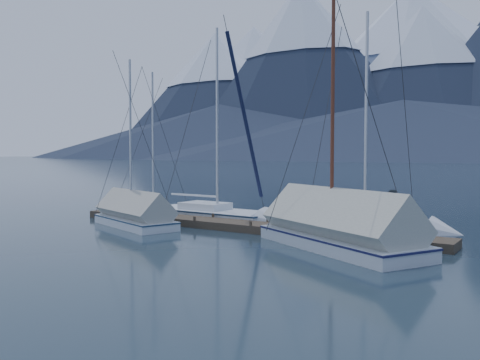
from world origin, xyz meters
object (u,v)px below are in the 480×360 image
object	(u,v)px
person	(394,213)
sailboat_covered_near	(328,232)
sailboat_open_mid	(226,217)
sailboat_covered_far	(130,217)
sailboat_open_left	(158,212)
sailboat_open_right	(377,227)

from	to	relation	value
person	sailboat_covered_near	bearing A→B (deg)	120.75
sailboat_open_mid	person	bearing A→B (deg)	-13.04
sailboat_covered_near	sailboat_covered_far	bearing A→B (deg)	-178.91
sailboat_open_left	sailboat_open_mid	xyz separation A→B (m)	(4.60, -0.01, 0.03)
person	sailboat_covered_far	bearing A→B (deg)	90.91
sailboat_open_mid	person	xyz separation A→B (m)	(8.94, -2.07, 1.01)
sailboat_open_mid	sailboat_covered_near	size ratio (longest dim) A/B	1.02
sailboat_open_left	sailboat_open_right	bearing A→B (deg)	3.63
sailboat_open_mid	sailboat_covered_far	world-z (taller)	sailboat_open_mid
sailboat_covered_near	sailboat_covered_far	xyz separation A→B (m)	(-9.88, -0.19, -0.10)
sailboat_open_left	sailboat_open_right	distance (m)	12.02
sailboat_covered_far	sailboat_open_mid	bearing A→B (deg)	52.77
sailboat_open_left	person	world-z (taller)	sailboat_open_left
sailboat_open_right	sailboat_covered_far	size ratio (longest dim) A/B	1.23
sailboat_open_mid	person	distance (m)	9.24
sailboat_open_left	sailboat_covered_far	xyz separation A→B (m)	(1.75, -3.76, 0.26)
sailboat_covered_near	sailboat_covered_far	world-z (taller)	sailboat_covered_near
person	sailboat_open_mid	bearing A→B (deg)	69.77
sailboat_open_right	person	size ratio (longest dim) A/B	6.08
sailboat_open_right	sailboat_covered_near	bearing A→B (deg)	-94.83
sailboat_open_left	sailboat_covered_near	size ratio (longest dim) A/B	0.83
sailboat_open_right	sailboat_open_left	bearing A→B (deg)	-176.37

